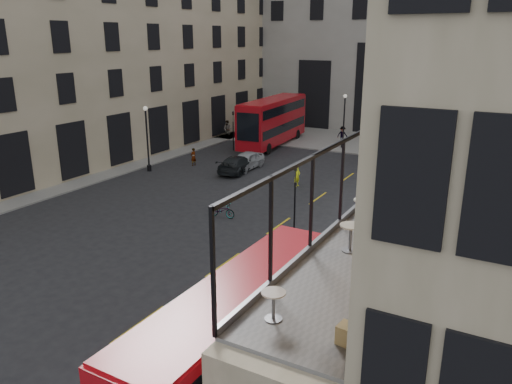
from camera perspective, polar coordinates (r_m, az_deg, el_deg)
The scene contains 30 objects.
ground at distance 19.30m, azimuth -8.64°, elevation -16.26°, with size 140.00×140.00×0.00m, color black.
host_frontage at distance 15.48m, azimuth 11.18°, elevation -15.75°, with size 3.00×11.00×4.50m, color #C7B495.
cafe_floor at distance 14.37m, azimuth 11.71°, elevation -8.03°, with size 3.00×10.00×0.10m, color slate.
building_left at distance 49.36m, azimuth -20.54°, elevation 17.19°, with size 14.60×50.60×22.00m.
gateway at distance 62.37m, azimuth 15.73°, elevation 15.59°, with size 35.00×10.60×18.00m.
pavement_far at distance 54.07m, azimuth 11.29°, elevation 5.74°, with size 40.00×12.00×0.12m, color slate.
pavement_left at distance 41.80m, azimuth -22.70°, elevation 1.34°, with size 8.00×48.00×0.12m, color slate.
traffic_light_near at distance 28.15m, azimuth 4.49°, elevation 0.36°, with size 0.16×0.20×3.80m.
traffic_light_far at distance 48.39m, azimuth -2.63°, elevation 7.57°, with size 0.16×0.20×3.80m.
street_lamp_a at distance 41.67m, azimuth -12.29°, elevation 5.56°, with size 0.36×0.36×5.33m.
street_lamp_b at distance 49.91m, azimuth 9.99°, elevation 7.59°, with size 0.36×0.36×5.33m.
bus_near at distance 15.35m, azimuth -1.91°, elevation -16.06°, with size 2.31×9.70×3.87m.
bus_far at distance 50.84m, azimuth 1.97°, elevation 8.30°, with size 3.57×11.94×4.69m.
car_a at distance 41.67m, azimuth -1.20°, elevation 3.60°, with size 1.70×4.23×1.44m, color #A8AAB0.
car_b at distance 44.94m, azimuth 14.04°, elevation 4.10°, with size 1.53×4.40×1.45m, color #A40A1D.
car_c at distance 40.78m, azimuth -2.10°, elevation 3.22°, with size 1.91×4.69×1.36m, color black.
bicycle at distance 30.64m, azimuth -3.91°, elevation -2.09°, with size 0.60×1.72×0.90m, color gray.
cyclist at distance 36.93m, azimuth 4.71°, elevation 1.88°, with size 0.59×0.39×1.62m, color #F4FF1A.
pedestrian_a at distance 54.99m, azimuth -3.26°, elevation 7.19°, with size 0.93×0.72×1.90m, color gray.
pedestrian_b at distance 52.92m, azimuth 9.84°, elevation 6.47°, with size 1.13×0.65×1.74m, color gray.
pedestrian_c at distance 47.88m, azimuth 14.22°, elevation 5.08°, with size 1.04×0.43×1.77m, color gray.
pedestrian_d at distance 45.91m, azimuth 22.10°, elevation 3.78°, with size 0.84×0.55×1.72m, color gray.
pedestrian_e at distance 43.18m, azimuth -7.18°, elevation 4.01°, with size 0.56×0.37×1.53m, color gray.
cafe_table_near at distance 11.23m, azimuth 2.01°, elevation -12.37°, with size 0.55×0.55×0.69m.
cafe_table_mid at distance 14.79m, azimuth 10.77°, elevation -4.71°, with size 0.65×0.65×0.82m.
cafe_table_far at distance 17.18m, azimuth 12.09°, elevation -1.71°, with size 0.63×0.63×0.79m.
cafe_chair_a at distance 10.73m, azimuth 10.49°, elevation -15.58°, with size 0.43×0.43×0.78m.
cafe_chair_b at distance 12.98m, azimuth 13.58°, elevation -9.40°, with size 0.55×0.55×0.93m.
cafe_chair_c at distance 13.87m, azimuth 15.84°, elevation -7.82°, with size 0.50×0.50×0.91m.
cafe_chair_d at distance 16.24m, azimuth 17.67°, elevation -4.40°, with size 0.42×0.42×0.76m.
Camera 1 is at (10.18, -12.50, 10.62)m, focal length 35.00 mm.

